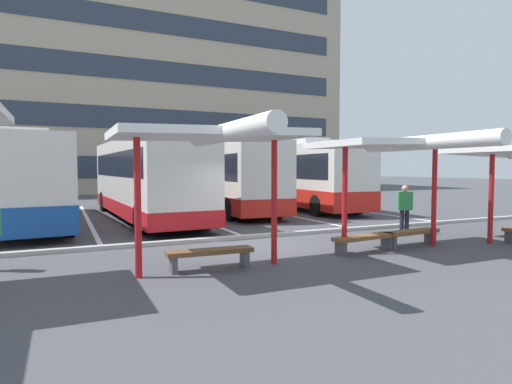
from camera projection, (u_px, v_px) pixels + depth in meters
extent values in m
plane|color=#47474C|center=(263.00, 244.00, 12.43)|extent=(160.00, 160.00, 0.00)
cube|color=tan|center=(118.00, 85.00, 42.57)|extent=(44.59, 13.68, 21.35)
cube|color=#2D3847|center=(129.00, 167.00, 36.80)|extent=(41.02, 0.08, 1.88)
cube|color=#2D3847|center=(128.00, 118.00, 36.57)|extent=(41.02, 0.08, 1.88)
cube|color=#2D3847|center=(127.00, 68.00, 36.33)|extent=(41.02, 0.08, 1.88)
cube|color=#2D3847|center=(127.00, 18.00, 36.09)|extent=(41.02, 0.08, 1.88)
cube|color=silver|center=(25.00, 179.00, 16.86)|extent=(3.52, 12.25, 3.02)
cube|color=#194C9E|center=(26.00, 206.00, 16.92)|extent=(3.57, 12.30, 0.87)
cube|color=black|center=(25.00, 169.00, 16.83)|extent=(3.47, 11.29, 1.08)
cube|color=black|center=(23.00, 170.00, 22.06)|extent=(2.23, 0.26, 1.81)
cube|color=silver|center=(24.00, 134.00, 15.45)|extent=(1.70, 2.32, 0.36)
cylinder|color=black|center=(51.00, 202.00, 21.36)|extent=(0.38, 1.02, 1.00)
cylinder|color=black|center=(69.00, 222.00, 13.64)|extent=(0.38, 1.02, 1.00)
cube|color=silver|center=(145.00, 177.00, 18.48)|extent=(3.06, 12.03, 3.17)
cube|color=red|center=(145.00, 206.00, 18.55)|extent=(3.10, 12.08, 0.59)
cube|color=black|center=(145.00, 164.00, 18.45)|extent=(3.05, 11.08, 0.99)
cube|color=black|center=(121.00, 168.00, 23.72)|extent=(2.22, 0.18, 1.90)
cube|color=silver|center=(152.00, 134.00, 17.06)|extent=(1.61, 2.27, 0.36)
cylinder|color=black|center=(104.00, 202.00, 21.89)|extent=(0.34, 1.01, 1.00)
cylinder|color=black|center=(149.00, 200.00, 22.96)|extent=(0.34, 1.01, 1.00)
cylinder|color=black|center=(140.00, 220.00, 14.15)|extent=(0.34, 1.01, 1.00)
cylinder|color=black|center=(205.00, 216.00, 15.22)|extent=(0.34, 1.01, 1.00)
cube|color=silver|center=(228.00, 176.00, 21.38)|extent=(2.78, 10.31, 3.11)
cube|color=red|center=(228.00, 200.00, 21.45)|extent=(2.83, 10.35, 0.73)
cube|color=black|center=(228.00, 168.00, 21.36)|extent=(2.78, 9.49, 1.14)
cube|color=black|center=(201.00, 169.00, 26.04)|extent=(2.12, 0.16, 1.87)
cube|color=silver|center=(236.00, 140.00, 20.11)|extent=(1.52, 2.25, 0.36)
cylinder|color=black|center=(190.00, 198.00, 24.27)|extent=(0.34, 1.01, 1.00)
cylinder|color=black|center=(226.00, 197.00, 25.12)|extent=(0.34, 1.01, 1.00)
cylinder|color=black|center=(230.00, 209.00, 17.79)|extent=(0.34, 1.01, 1.00)
cylinder|color=black|center=(277.00, 207.00, 18.64)|extent=(0.34, 1.01, 1.00)
cube|color=silver|center=(295.00, 175.00, 24.07)|extent=(3.11, 12.35, 3.18)
cube|color=red|center=(295.00, 194.00, 24.13)|extent=(3.16, 12.39, 0.92)
cube|color=black|center=(295.00, 167.00, 24.05)|extent=(3.09, 11.37, 1.19)
cube|color=black|center=(256.00, 168.00, 29.70)|extent=(2.12, 0.20, 1.91)
cube|color=silver|center=(308.00, 142.00, 22.55)|extent=(1.57, 2.28, 0.36)
cylinder|color=black|center=(249.00, 194.00, 27.94)|extent=(0.36, 1.02, 1.00)
cylinder|color=black|center=(279.00, 194.00, 28.74)|extent=(0.36, 1.02, 1.00)
cylinder|color=black|center=(317.00, 206.00, 19.55)|extent=(0.36, 1.02, 1.00)
cylinder|color=black|center=(357.00, 204.00, 20.36)|extent=(0.36, 1.02, 1.00)
cube|color=white|center=(88.00, 220.00, 18.29)|extent=(0.16, 14.00, 0.01)
cube|color=white|center=(186.00, 215.00, 20.13)|extent=(0.16, 14.00, 0.01)
cube|color=white|center=(268.00, 211.00, 21.96)|extent=(0.16, 14.00, 0.01)
cube|color=white|center=(338.00, 208.00, 23.80)|extent=(0.16, 14.00, 0.01)
cylinder|color=red|center=(138.00, 207.00, 8.48)|extent=(0.14, 0.14, 2.87)
cylinder|color=red|center=(274.00, 202.00, 9.77)|extent=(0.14, 0.14, 2.87)
cube|color=white|center=(210.00, 135.00, 9.04)|extent=(4.10, 2.41, 0.23)
cylinder|color=white|center=(228.00, 132.00, 8.09)|extent=(0.36, 4.09, 0.36)
cube|color=brown|center=(210.00, 251.00, 9.24)|extent=(1.94, 0.50, 0.10)
cube|color=#4C4C51|center=(173.00, 265.00, 8.95)|extent=(0.13, 0.34, 0.35)
cube|color=#4C4C51|center=(245.00, 259.00, 9.56)|extent=(0.13, 0.34, 0.35)
cylinder|color=red|center=(345.00, 200.00, 10.81)|extent=(0.14, 0.14, 2.81)
cylinder|color=red|center=(434.00, 197.00, 12.13)|extent=(0.14, 0.14, 2.81)
cube|color=white|center=(393.00, 144.00, 11.39)|extent=(4.16, 2.55, 0.28)
cylinder|color=white|center=(426.00, 142.00, 10.37)|extent=(0.36, 4.15, 0.36)
cube|color=brown|center=(365.00, 237.00, 11.16)|extent=(2.03, 0.65, 0.10)
cube|color=#4C4C51|center=(341.00, 249.00, 10.74)|extent=(0.16, 0.35, 0.35)
cube|color=#4C4C51|center=(387.00, 243.00, 11.62)|extent=(0.16, 0.35, 0.35)
cube|color=brown|center=(411.00, 232.00, 12.06)|extent=(2.02, 0.63, 0.10)
cube|color=#4C4C51|center=(391.00, 242.00, 11.64)|extent=(0.15, 0.35, 0.35)
cube|color=#4C4C51|center=(430.00, 237.00, 12.51)|extent=(0.15, 0.35, 0.35)
cylinder|color=red|center=(491.00, 199.00, 12.39)|extent=(0.14, 0.14, 2.64)
cube|color=#4C4C51|center=(511.00, 238.00, 12.47)|extent=(0.15, 0.35, 0.35)
cube|color=#ADADA8|center=(249.00, 237.00, 13.35)|extent=(44.00, 0.24, 0.12)
cylinder|color=black|center=(402.00, 222.00, 14.24)|extent=(0.14, 0.14, 0.82)
cylinder|color=black|center=(407.00, 222.00, 14.24)|extent=(0.14, 0.14, 0.82)
cube|color=#338C4C|center=(405.00, 201.00, 14.20)|extent=(0.53, 0.41, 0.62)
sphere|color=tan|center=(405.00, 188.00, 14.18)|extent=(0.22, 0.22, 0.22)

